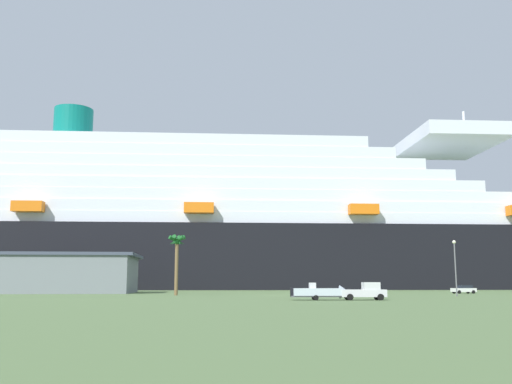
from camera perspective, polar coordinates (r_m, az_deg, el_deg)
name	(u,v)px	position (r m, az deg, el deg)	size (l,w,h in m)	color
ground_plane	(250,292)	(124.59, -0.61, -9.98)	(600.00, 600.00, 0.00)	#567042
cruise_ship	(198,228)	(171.06, -5.82, -3.57)	(303.99, 54.07, 60.05)	black
terminal_building	(5,273)	(124.74, -23.76, -7.44)	(53.00, 22.29, 7.75)	slate
pickup_truck	(365,292)	(73.24, 10.82, -9.74)	(5.81, 2.86, 2.20)	silver
small_boat_on_trailer	(323,292)	(72.37, 6.66, -9.92)	(8.30, 2.65, 2.15)	#595960
palm_tree	(177,248)	(97.95, -7.91, -5.52)	(3.11, 2.74, 10.12)	brown
street_lamp	(455,260)	(96.79, 19.25, -6.43)	(0.56, 0.56, 8.81)	slate
parked_car_white_van	(464,289)	(117.66, 20.03, -9.10)	(4.63, 2.27, 1.58)	white
parked_car_black_coupe	(53,289)	(113.94, -19.58, -9.15)	(4.66, 2.43, 1.58)	black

